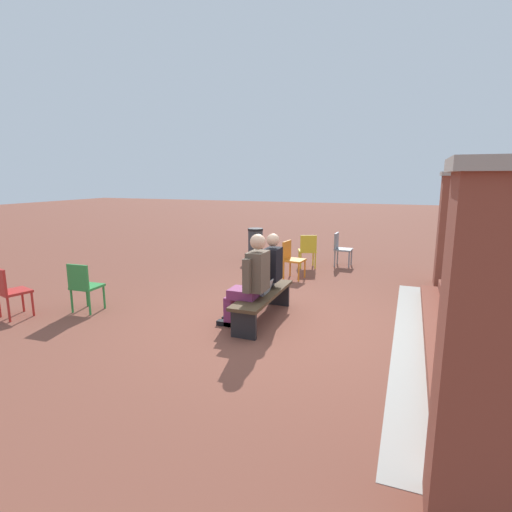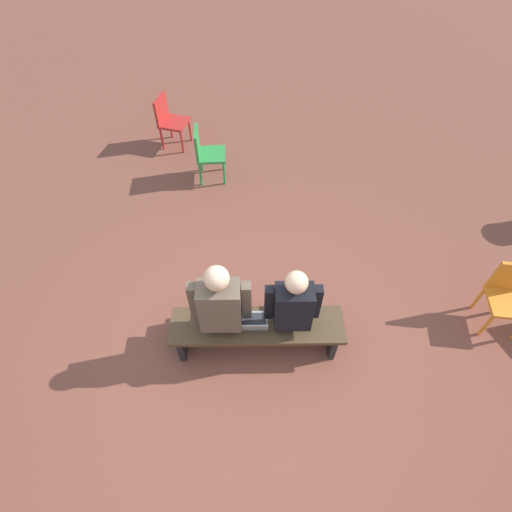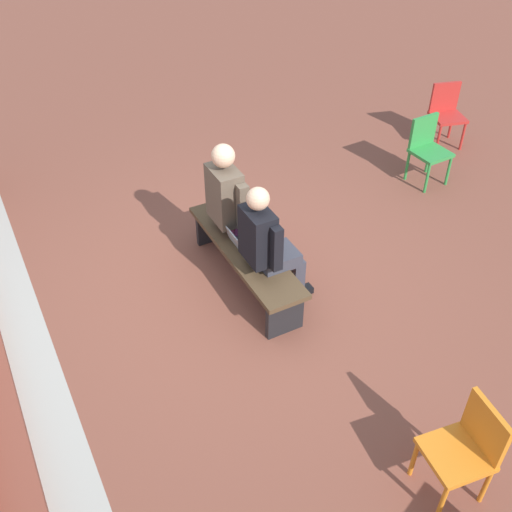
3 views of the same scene
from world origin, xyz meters
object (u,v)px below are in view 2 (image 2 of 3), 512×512
laptop (252,323)px  plastic_chair_far_right (206,151)px  bench (257,329)px  person_student (292,304)px  plastic_chair_far_left (509,293)px  plastic_chair_near_bench_left (169,119)px  person_adult (221,303)px

laptop → plastic_chair_far_right: plastic_chair_far_right is taller
bench → person_student: size_ratio=1.34×
laptop → plastic_chair_far_left: plastic_chair_far_left is taller
plastic_chair_far_right → plastic_chair_near_bench_left: (0.66, -0.89, 0.00)m
person_student → plastic_chair_near_bench_left: (1.73, -3.75, -0.24)m
person_adult → bench: bearing=168.4°
person_adult → plastic_chair_far_right: bearing=-82.5°
person_adult → plastic_chair_far_left: person_adult is taller
person_adult → plastic_chair_near_bench_left: 3.89m
laptop → person_student: bearing=-168.6°
plastic_chair_far_right → person_student: bearing=110.5°
person_adult → plastic_chair_far_left: 3.11m
person_adult → person_student: bearing=179.6°
plastic_chair_far_left → person_adult: bearing=4.9°
plastic_chair_far_right → plastic_chair_near_bench_left: bearing=-53.7°
person_student → laptop: bearing=11.4°
person_student → plastic_chair_far_left: size_ratio=1.60×
laptop → plastic_chair_near_bench_left: 4.05m
bench → laptop: bearing=13.0°
bench → plastic_chair_far_right: (0.73, -2.92, 0.13)m
plastic_chair_far_left → plastic_chair_far_right: 4.32m
bench → laptop: size_ratio=5.62×
laptop → plastic_chair_far_right: size_ratio=0.38×
person_student → plastic_chair_far_left: 2.42m
plastic_chair_far_left → person_student: bearing=6.4°
laptop → plastic_chair_far_right: (0.68, -2.94, -0.02)m
person_student → plastic_chair_far_left: bearing=-173.6°
bench → person_adult: size_ratio=1.26×
plastic_chair_far_right → plastic_chair_far_left: bearing=143.2°
person_adult → plastic_chair_near_bench_left: person_adult is taller
plastic_chair_near_bench_left → laptop: bearing=109.2°
person_student → bench: bearing=11.2°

